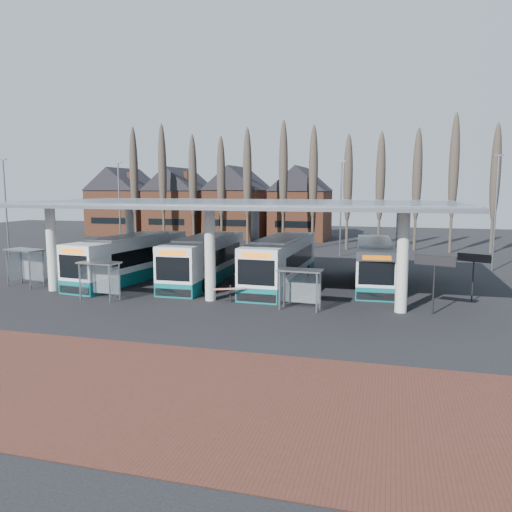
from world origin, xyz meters
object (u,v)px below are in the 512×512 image
(bus_3, at_px, (374,264))
(shelter_2, at_px, (300,280))
(bus_2, at_px, (281,262))
(shelter_1, at_px, (101,272))
(shelter_0, at_px, (27,259))
(bus_1, at_px, (205,260))
(bus_0, at_px, (131,259))

(bus_3, distance_m, shelter_2, 10.10)
(bus_2, relative_size, shelter_2, 4.84)
(shelter_1, bearing_deg, shelter_0, 166.09)
(bus_3, height_order, shelter_2, bus_3)
(bus_3, bearing_deg, bus_1, -173.92)
(bus_3, height_order, shelter_1, bus_3)
(bus_3, height_order, shelter_0, bus_3)
(shelter_0, xyz_separation_m, shelter_1, (8.01, -2.67, -0.20))
(bus_1, relative_size, shelter_1, 4.62)
(bus_2, bearing_deg, shelter_2, -67.42)
(bus_3, relative_size, shelter_1, 4.39)
(bus_3, bearing_deg, shelter_2, -116.71)
(bus_0, xyz_separation_m, shelter_1, (1.63, -6.95, 0.13))
(shelter_2, bearing_deg, bus_0, 160.86)
(shelter_1, xyz_separation_m, shelter_2, (13.20, 0.81, -0.03))
(bus_1, xyz_separation_m, bus_2, (6.10, 0.04, 0.03))
(bus_3, distance_m, shelter_1, 19.95)
(bus_1, height_order, bus_2, bus_2)
(bus_3, relative_size, shelter_0, 3.78)
(bus_1, height_order, shelter_2, bus_1)
(shelter_0, height_order, shelter_1, shelter_0)
(bus_1, relative_size, shelter_2, 4.75)
(bus_0, height_order, shelter_1, bus_0)
(bus_0, relative_size, shelter_0, 4.04)
(bus_0, bearing_deg, bus_1, 16.40)
(bus_2, xyz_separation_m, shelter_2, (2.79, -7.18, 0.07))
(bus_0, distance_m, shelter_0, 7.68)
(bus_3, bearing_deg, shelter_1, -152.93)
(shelter_2, bearing_deg, shelter_1, -173.15)
(bus_2, relative_size, shelter_0, 4.05)
(bus_1, distance_m, bus_2, 6.10)
(shelter_0, bearing_deg, bus_3, 29.77)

